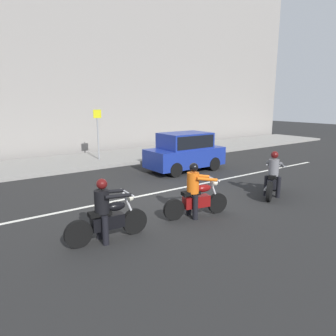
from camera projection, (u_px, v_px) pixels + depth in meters
name	position (u px, v px, depth m)	size (l,w,h in m)	color
ground_plane	(172.00, 199.00, 10.44)	(80.00, 80.00, 0.00)	black
sidewalk_slab	(85.00, 161.00, 16.79)	(40.00, 4.40, 0.14)	gray
building_facade	(57.00, 40.00, 18.08)	(40.00, 1.40, 13.52)	gray
lane_marking_stripe	(176.00, 189.00, 11.64)	(18.00, 0.14, 0.01)	silver
motorcycle_with_rider_gray	(273.00, 178.00, 10.67)	(1.92, 1.11, 1.59)	black
motorcycle_with_rider_orange_stripe	(196.00, 195.00, 8.74)	(1.98, 0.78, 1.57)	black
motorcycle_with_rider_black_leather	(107.00, 215.00, 7.21)	(2.04, 0.70, 1.52)	black
parked_hatchback_cobalt_blue	(185.00, 151.00, 14.55)	(3.69, 1.76, 1.80)	navy
street_sign_post	(98.00, 129.00, 16.52)	(0.44, 0.08, 2.70)	gray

